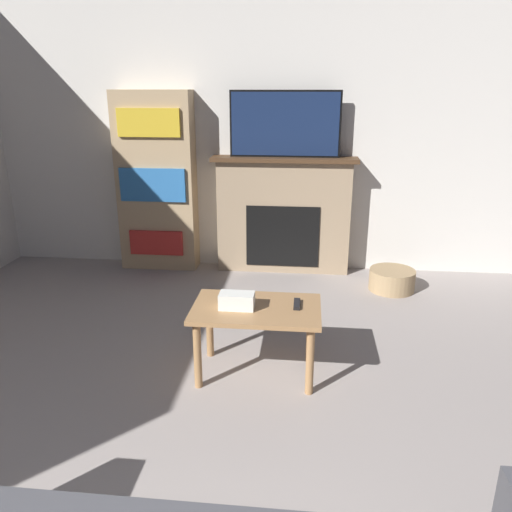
# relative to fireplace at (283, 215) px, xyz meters

# --- Properties ---
(wall_back) EXTENTS (6.61, 0.06, 2.70)m
(wall_back) POSITION_rel_fireplace_xyz_m (-0.15, 0.14, 0.76)
(wall_back) COLOR silver
(wall_back) RESTS_ON ground_plane
(fireplace) EXTENTS (1.42, 0.28, 1.16)m
(fireplace) POSITION_rel_fireplace_xyz_m (0.00, 0.00, 0.00)
(fireplace) COLOR tan
(fireplace) RESTS_ON ground_plane
(tv) EXTENTS (1.05, 0.03, 0.62)m
(tv) POSITION_rel_fireplace_xyz_m (0.00, -0.02, 0.89)
(tv) COLOR black
(tv) RESTS_ON fireplace
(coffee_table) EXTENTS (0.82, 0.51, 0.48)m
(coffee_table) POSITION_rel_fireplace_xyz_m (-0.06, -2.02, -0.18)
(coffee_table) COLOR #A87A4C
(coffee_table) RESTS_ON ground_plane
(tissue_box) EXTENTS (0.22, 0.12, 0.10)m
(tissue_box) POSITION_rel_fireplace_xyz_m (-0.19, -2.05, -0.06)
(tissue_box) COLOR white
(tissue_box) RESTS_ON coffee_table
(remote_control) EXTENTS (0.04, 0.15, 0.02)m
(remote_control) POSITION_rel_fireplace_xyz_m (0.19, -1.97, -0.09)
(remote_control) COLOR black
(remote_control) RESTS_ON coffee_table
(bookshelf) EXTENTS (0.78, 0.29, 1.78)m
(bookshelf) POSITION_rel_fireplace_xyz_m (-1.29, -0.02, 0.31)
(bookshelf) COLOR tan
(bookshelf) RESTS_ON ground_plane
(storage_basket) EXTENTS (0.42, 0.42, 0.20)m
(storage_basket) POSITION_rel_fireplace_xyz_m (1.05, -0.45, -0.49)
(storage_basket) COLOR tan
(storage_basket) RESTS_ON ground_plane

